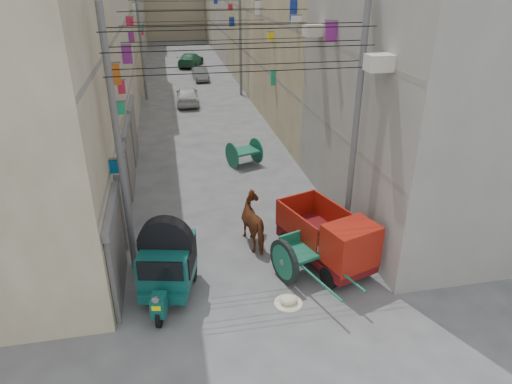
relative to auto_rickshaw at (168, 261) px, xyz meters
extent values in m
cube|color=gray|center=(-1.61, 3.62, 2.07)|extent=(0.25, 9.80, 0.18)
cube|color=gray|center=(-1.61, 3.62, 5.07)|extent=(0.25, 9.80, 0.18)
cube|color=#BCAFA1|center=(-5.49, 14.62, 4.87)|extent=(8.00, 12.00, 12.00)
cube|color=gray|center=(-1.61, 14.62, 2.07)|extent=(0.25, 11.76, 0.18)
cube|color=gray|center=(-1.61, 14.62, 5.07)|extent=(0.25, 11.76, 0.18)
cube|color=gray|center=(-1.61, 27.62, 2.07)|extent=(0.25, 13.72, 0.18)
cube|color=gray|center=(-1.61, 27.62, 5.07)|extent=(0.25, 13.72, 0.18)
cube|color=gray|center=(-5.49, 41.62, 4.77)|extent=(8.00, 14.00, 11.80)
cube|color=gray|center=(-1.61, 41.62, 2.07)|extent=(0.25, 13.72, 0.18)
cube|color=gray|center=(-1.61, 54.62, 2.07)|extent=(0.25, 11.76, 0.18)
cube|color=gray|center=(10.51, 3.62, 5.37)|extent=(8.00, 10.00, 13.00)
cube|color=gray|center=(6.63, 3.62, 2.07)|extent=(0.25, 9.80, 0.18)
cube|color=gray|center=(6.63, 3.62, 5.07)|extent=(0.25, 9.80, 0.18)
cube|color=tan|center=(10.51, 14.62, 4.87)|extent=(8.00, 12.00, 12.00)
cube|color=gray|center=(6.63, 14.62, 2.07)|extent=(0.25, 11.76, 0.18)
cube|color=gray|center=(6.63, 14.62, 5.07)|extent=(0.25, 11.76, 0.18)
cube|color=gray|center=(6.63, 27.62, 2.07)|extent=(0.25, 13.72, 0.18)
cube|color=gray|center=(6.63, 27.62, 5.07)|extent=(0.25, 13.72, 0.18)
cube|color=#BCAFA1|center=(10.51, 41.62, 4.77)|extent=(8.00, 14.00, 11.80)
cube|color=gray|center=(6.63, 41.62, 2.07)|extent=(0.25, 13.72, 0.18)
cube|color=gray|center=(6.63, 54.62, 2.07)|extent=(0.25, 11.76, 0.18)
cube|color=#4B4B50|center=(-1.41, 0.42, 0.17)|extent=(0.12, 3.00, 2.60)
cube|color=#5E5E61|center=(-1.39, 0.42, 1.62)|extent=(0.18, 3.20, 0.25)
cube|color=#4B4B50|center=(-1.41, 4.12, 0.17)|extent=(0.12, 3.00, 2.60)
cube|color=#5E5E61|center=(-1.39, 4.12, 1.62)|extent=(0.18, 3.20, 0.25)
cube|color=#4B4B50|center=(-1.41, 7.82, 0.17)|extent=(0.12, 3.00, 2.60)
cube|color=#5E5E61|center=(-1.39, 7.82, 1.62)|extent=(0.18, 3.20, 0.25)
cube|color=#4B4B50|center=(-1.41, 11.62, 0.17)|extent=(0.12, 3.00, 2.60)
cube|color=#5E5E61|center=(-1.39, 11.62, 1.62)|extent=(0.18, 3.20, 0.25)
cube|color=red|center=(6.32, 29.90, 4.85)|extent=(0.38, 0.08, 0.41)
cube|color=#1D9F6A|center=(-1.36, 37.23, 2.49)|extent=(0.27, 0.08, 0.71)
cube|color=#0C5084|center=(-1.27, 2.05, 2.22)|extent=(0.44, 0.08, 0.42)
cube|color=#862482|center=(-1.27, 11.42, 4.04)|extent=(0.45, 0.08, 0.84)
cube|color=#16329D|center=(6.30, 40.50, 4.78)|extent=(0.41, 0.08, 0.59)
cube|color=#1D9F6A|center=(-1.30, 5.39, 3.11)|extent=(0.38, 0.08, 0.44)
cube|color=#16329D|center=(6.29, 29.16, 3.72)|extent=(0.43, 0.08, 0.72)
cube|color=white|center=(6.36, 35.24, 5.12)|extent=(0.28, 0.08, 0.44)
cube|color=red|center=(-1.34, 33.69, 2.54)|extent=(0.31, 0.08, 0.44)
cube|color=yellow|center=(6.33, 14.64, 4.28)|extent=(0.35, 0.08, 0.45)
cube|color=white|center=(6.34, 18.27, 5.51)|extent=(0.34, 0.08, 0.79)
cube|color=red|center=(-1.36, 7.64, 3.36)|extent=(0.28, 0.08, 0.52)
cube|color=white|center=(-1.36, 25.24, 5.13)|extent=(0.28, 0.08, 0.74)
cube|color=#1D9F6A|center=(6.38, 14.13, 2.09)|extent=(0.26, 0.08, 0.80)
cube|color=#B95715|center=(6.34, 4.99, 5.56)|extent=(0.34, 0.08, 0.55)
cube|color=#B95715|center=(-1.26, 4.17, 4.54)|extent=(0.47, 0.08, 0.67)
cube|color=red|center=(-1.29, 16.77, 5.00)|extent=(0.40, 0.08, 0.47)
cube|color=#862482|center=(-1.33, 17.29, 4.11)|extent=(0.32, 0.08, 0.55)
cube|color=white|center=(6.27, 9.36, 5.59)|extent=(0.47, 0.08, 0.35)
cube|color=#16329D|center=(6.35, 10.20, 5.94)|extent=(0.32, 0.08, 0.89)
cube|color=#862482|center=(6.29, 4.91, 5.59)|extent=(0.44, 0.08, 0.69)
cube|color=#0C5084|center=(-1.55, 1.62, 1.87)|extent=(0.10, 3.20, 0.80)
cube|color=#0C5084|center=(-1.55, 10.62, 1.87)|extent=(0.10, 3.20, 0.80)
cube|color=#0C5084|center=(-1.55, 22.62, 1.87)|extent=(0.10, 3.20, 0.80)
cube|color=#B95715|center=(-1.55, 34.62, 1.87)|extent=(0.10, 3.20, 0.80)
cube|color=#862482|center=(6.57, 1.62, 1.87)|extent=(0.10, 3.20, 0.80)
cube|color=#B95715|center=(6.57, 10.62, 1.87)|extent=(0.10, 3.20, 0.80)
cube|color=yellow|center=(6.57, 22.62, 1.87)|extent=(0.10, 3.20, 0.80)
cube|color=#0C5084|center=(6.57, 34.62, 1.87)|extent=(0.10, 3.20, 0.80)
cube|color=beige|center=(6.16, 0.62, 5.27)|extent=(0.70, 0.55, 0.45)
cube|color=beige|center=(6.16, 6.62, 5.47)|extent=(0.70, 0.55, 0.45)
cylinder|color=#5E5E61|center=(-1.09, 1.62, 2.87)|extent=(0.20, 0.20, 8.00)
cylinder|color=#5E5E61|center=(6.11, 1.62, 2.87)|extent=(0.20, 0.20, 8.00)
cylinder|color=#5E5E61|center=(-1.09, 23.62, 2.87)|extent=(0.20, 0.20, 8.00)
cylinder|color=#5E5E61|center=(6.11, 23.62, 2.87)|extent=(0.20, 0.20, 8.00)
cylinder|color=black|center=(2.51, 1.12, 5.07)|extent=(7.40, 0.02, 0.02)
cylinder|color=black|center=(2.51, 1.12, 5.67)|extent=(7.40, 0.02, 0.02)
cylinder|color=black|center=(2.51, 1.12, 6.17)|extent=(7.40, 0.02, 0.02)
cylinder|color=black|center=(2.51, 2.12, 5.07)|extent=(7.40, 0.02, 0.02)
cylinder|color=black|center=(2.51, 2.12, 5.67)|extent=(7.40, 0.02, 0.02)
cylinder|color=black|center=(2.51, 2.12, 6.17)|extent=(7.40, 0.02, 0.02)
cylinder|color=black|center=(2.51, 7.62, 5.07)|extent=(7.40, 0.02, 0.02)
cylinder|color=black|center=(2.51, 7.62, 5.67)|extent=(7.40, 0.02, 0.02)
cylinder|color=black|center=(2.51, 7.62, 6.17)|extent=(7.40, 0.02, 0.02)
cylinder|color=black|center=(2.51, 15.62, 5.07)|extent=(7.40, 0.02, 0.02)
cylinder|color=black|center=(2.51, 15.62, 5.67)|extent=(7.40, 0.02, 0.02)
cylinder|color=black|center=(2.51, 23.62, 5.07)|extent=(7.40, 0.02, 0.02)
cylinder|color=black|center=(2.51, 23.62, 5.67)|extent=(7.40, 0.02, 0.02)
cylinder|color=black|center=(-0.31, -1.36, -0.83)|extent=(0.26, 0.62, 0.61)
cylinder|color=black|center=(-0.43, 0.78, -0.83)|extent=(0.26, 0.62, 0.61)
cylinder|color=black|center=(0.73, 0.51, -0.83)|extent=(0.26, 0.62, 0.61)
cube|color=#0C4843|center=(0.00, 0.01, -0.61)|extent=(1.77, 2.30, 0.30)
cube|color=#0C4843|center=(-0.30, -1.31, -0.48)|extent=(0.48, 0.56, 0.59)
cylinder|color=silver|center=(-0.35, -1.55, -0.11)|extent=(0.20, 0.10, 0.19)
cube|color=#F0EC0D|center=(-0.36, -1.57, -0.38)|extent=(0.24, 0.08, 0.13)
cube|color=#0C4843|center=(0.01, 0.06, 0.00)|extent=(1.78, 2.10, 1.03)
cube|color=black|center=(-0.19, -0.85, 0.27)|extent=(1.23, 0.34, 0.59)
cube|color=black|center=(-0.68, 0.22, 0.11)|extent=(0.33, 1.27, 0.70)
cube|color=black|center=(0.71, -0.09, 0.11)|extent=(0.33, 1.27, 0.70)
cube|color=white|center=(-0.20, -0.88, -0.54)|extent=(1.33, 0.35, 0.06)
cylinder|color=black|center=(3.46, -0.09, -0.43)|extent=(0.59, 1.39, 1.41)
cylinder|color=#145941|center=(3.46, -0.09, -0.43)|extent=(0.51, 1.10, 1.10)
cylinder|color=#5E5E61|center=(3.46, -0.09, -0.43)|extent=(0.27, 0.24, 0.18)
cylinder|color=black|center=(4.70, 0.33, -0.43)|extent=(0.59, 1.39, 1.41)
cylinder|color=#145941|center=(4.70, 0.33, -0.43)|extent=(0.51, 1.10, 1.10)
cylinder|color=#5E5E61|center=(4.70, 0.33, -0.43)|extent=(0.27, 0.24, 0.18)
cylinder|color=#5E5E61|center=(4.08, 0.12, -0.43)|extent=(1.32, 0.51, 0.08)
cube|color=#145941|center=(4.08, 0.12, -0.24)|extent=(1.36, 1.39, 0.10)
cube|color=#145941|center=(3.92, 0.60, -0.02)|extent=(1.03, 0.41, 0.35)
cylinder|color=#145941|center=(4.10, -1.20, -0.32)|extent=(0.80, 2.23, 0.07)
cylinder|color=#145941|center=(4.87, -0.95, -0.32)|extent=(0.80, 2.23, 0.07)
cylinder|color=black|center=(4.71, -0.66, -0.79)|extent=(0.40, 0.72, 0.69)
cylinder|color=black|center=(3.98, 1.53, -0.79)|extent=(0.40, 0.72, 0.69)
cylinder|color=black|center=(6.00, -0.23, -0.79)|extent=(0.40, 0.72, 0.69)
cylinder|color=black|center=(5.27, 1.96, -0.79)|extent=(0.40, 0.72, 0.69)
cube|color=#590C0E|center=(4.99, 0.65, -0.56)|extent=(2.53, 3.76, 0.37)
cube|color=maroon|center=(5.37, -0.49, 0.18)|extent=(1.79, 1.52, 1.31)
cube|color=black|center=(5.52, -0.96, 0.28)|extent=(1.31, 0.49, 0.58)
cube|color=#590C0E|center=(4.81, 1.20, -0.27)|extent=(2.22, 2.68, 0.13)
cube|color=maroon|center=(4.08, 0.96, 0.18)|extent=(0.79, 2.21, 0.89)
cube|color=maroon|center=(5.53, 1.44, 0.18)|extent=(0.79, 2.21, 0.89)
cube|color=maroon|center=(4.45, 2.27, 0.18)|extent=(1.51, 0.55, 0.89)
cylinder|color=#145941|center=(3.24, 9.21, -0.50)|extent=(0.49, 1.21, 1.26)
cylinder|color=#145941|center=(4.52, 9.68, -0.50)|extent=(0.49, 1.21, 1.26)
cube|color=#145941|center=(3.88, 9.44, -0.38)|extent=(1.51, 1.42, 0.10)
cylinder|color=#5E5E61|center=(3.88, 9.44, -0.50)|extent=(1.35, 0.55, 0.08)
ellipsoid|color=beige|center=(3.32, -1.15, -1.00)|extent=(0.51, 0.41, 0.26)
imported|color=#5C2916|center=(3.07, 2.23, -0.29)|extent=(1.28, 2.14, 1.69)
imported|color=silver|center=(1.85, 21.65, -0.47)|extent=(1.74, 3.96, 1.33)
imported|color=#555A59|center=(3.49, 29.73, -0.57)|extent=(1.33, 3.44, 1.12)
imported|color=#205E3C|center=(3.10, 36.58, -0.48)|extent=(3.16, 4.83, 1.30)
camera|label=1|loc=(0.37, -11.23, 7.50)|focal=32.00mm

